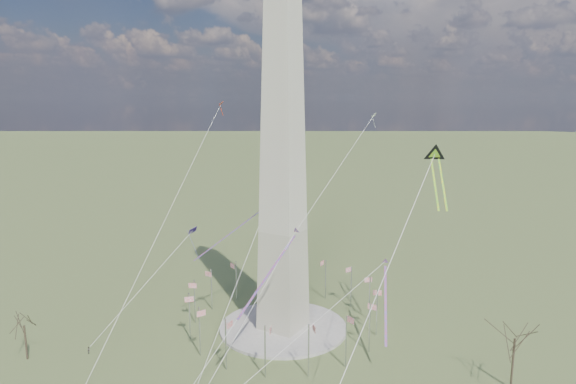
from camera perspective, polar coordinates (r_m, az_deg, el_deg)
The scene contains 14 objects.
ground at distance 150.55m, azimuth -0.52°, elevation -14.93°, with size 2000.00×2000.00×0.00m, color #47572B.
plaza at distance 150.38m, azimuth -0.52°, elevation -14.79°, with size 36.00×36.00×0.80m, color #AEA69F.
washington_monument at distance 137.02m, azimuth -0.56°, elevation 3.50°, with size 15.56×15.56×100.00m.
flagpole_ring at distance 147.58m, azimuth -0.53°, elevation -12.38°, with size 54.40×54.40×13.00m.
tree_near at distance 127.87m, azimuth 23.93°, elevation -14.30°, with size 10.36×10.36×18.13m.
tree_far at distance 146.33m, azimuth -27.29°, elevation -12.84°, with size 7.67×7.67×13.42m.
person_west at distance 146.48m, azimuth -21.23°, elevation -16.05°, with size 0.89×0.69×1.83m, color gray.
kite_delta_black at distance 136.57m, azimuth 16.05°, elevation 3.65°, with size 11.03×17.40×14.39m.
kite_diamond_purple at distance 159.84m, azimuth -10.53°, elevation -4.58°, with size 2.44×3.65×10.87m.
kite_streamer_left at distance 117.82m, azimuth -1.16°, elevation -7.54°, with size 2.68×22.55×15.47m.
kite_streamer_mid at distance 144.73m, azimuth -5.02°, elevation -3.45°, with size 13.95×19.21×15.45m.
kite_streamer_right at distance 136.95m, azimuth 10.78°, elevation -10.57°, with size 9.56×20.71×15.03m.
kite_small_red at distance 183.87m, azimuth -7.45°, elevation 9.56°, with size 1.52×1.87×4.93m.
kite_small_white at distance 173.29m, azimuth 9.51°, elevation 8.25°, with size 1.53×2.31×4.95m.
Camera 1 is at (71.87, -115.47, 64.55)m, focal length 32.00 mm.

